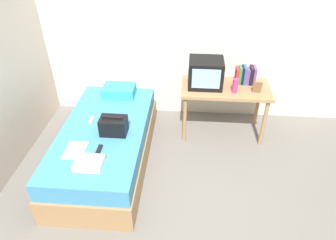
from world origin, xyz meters
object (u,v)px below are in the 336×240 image
folded_towel (89,163)px  pillow (119,91)px  tv (206,73)px  handbag (114,126)px  desk (225,93)px  remote_dark (99,150)px  bed (106,145)px  book_row (246,75)px  magazine (75,150)px  water_bottle (235,86)px  picture_frame (257,87)px  remote_silver (92,120)px

folded_towel → pillow: bearing=89.7°
tv → pillow: bearing=-178.2°
handbag → tv: bearing=40.4°
desk → remote_dark: (-1.40, -1.18, -0.08)m
bed → desk: desk is taller
bed → pillow: (0.04, 0.75, 0.35)m
book_row → handbag: size_ratio=0.86×
bed → magazine: size_ratio=6.90×
tv → water_bottle: bearing=-22.8°
picture_frame → pillow: size_ratio=0.34×
tv → magazine: tv is taller
pillow → tv: bearing=1.8°
bed → remote_silver: bearing=145.2°
desk → book_row: bearing=27.4°
water_bottle → magazine: size_ratio=0.64×
tv → water_bottle: tv is taller
tv → desk: bearing=-5.3°
remote_dark → desk: bearing=40.0°
picture_frame → magazine: picture_frame is taller
handbag → remote_dark: size_ratio=1.92×
water_bottle → book_row: 0.31m
book_row → magazine: bearing=-145.3°
bed → pillow: pillow is taller
magazine → remote_silver: (0.02, 0.55, 0.01)m
picture_frame → handbag: bearing=-156.2°
pillow → folded_towel: bearing=-90.3°
pillow → picture_frame: bearing=-3.2°
pillow → magazine: 1.21m
remote_dark → remote_silver: (-0.24, 0.54, 0.00)m
desk → remote_silver: (-1.64, -0.64, -0.08)m
tv → handbag: (-1.04, -0.88, -0.27)m
tv → picture_frame: tv is taller
handbag → remote_dark: bearing=-106.2°
bed → pillow: 0.83m
book_row → handbag: book_row is taller
tv → handbag: 1.39m
desk → water_bottle: bearing=-53.0°
book_row → remote_dark: 2.14m
picture_frame → pillow: (-1.81, 0.10, -0.19)m
bed → pillow: bearing=87.2°
pillow → magazine: size_ratio=1.46×
magazine → tv: bearing=41.4°
tv → pillow: (-1.16, -0.04, -0.30)m
bed → handbag: 0.42m
bed → water_bottle: (1.57, 0.63, 0.56)m
handbag → remote_silver: (-0.33, 0.22, -0.09)m
pillow → magazine: bearing=-100.9°
bed → picture_frame: bearing=19.4°
magazine → handbag: bearing=44.3°
folded_towel → handbag: bearing=76.9°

